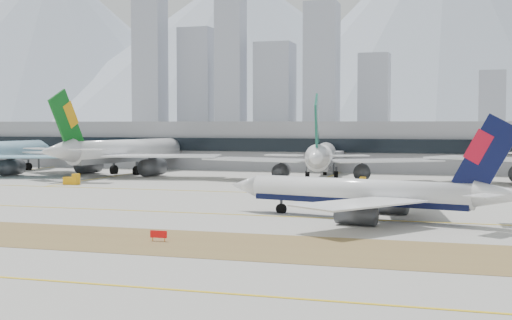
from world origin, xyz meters
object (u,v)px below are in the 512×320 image
(taxiing_airliner, at_px, (369,194))
(terminal, at_px, (313,145))
(widebody_eva, at_px, (123,153))
(widebody_cathay, at_px, (322,158))

(taxiing_airliner, height_order, terminal, taxiing_airliner)
(widebody_eva, xyz_separation_m, terminal, (44.74, 45.77, 1.28))
(taxiing_airliner, bearing_deg, widebody_cathay, -59.84)
(taxiing_airliner, xyz_separation_m, terminal, (-34.31, 119.17, 3.62))
(widebody_eva, bearing_deg, widebody_cathay, -83.07)
(widebody_cathay, distance_m, terminal, 50.60)
(taxiing_airliner, relative_size, widebody_cathay, 0.80)
(widebody_eva, distance_m, widebody_cathay, 57.64)
(widebody_cathay, xyz_separation_m, terminal, (-12.82, 48.92, 1.80))
(widebody_eva, xyz_separation_m, widebody_cathay, (57.56, -3.15, -0.53))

